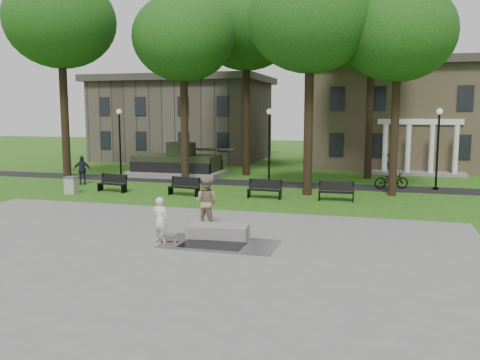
# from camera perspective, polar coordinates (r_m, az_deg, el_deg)

# --- Properties ---
(ground) EXTENTS (120.00, 120.00, 0.00)m
(ground) POSITION_cam_1_polar(r_m,az_deg,el_deg) (20.98, -5.35, -4.88)
(ground) COLOR #215113
(ground) RESTS_ON ground
(plaza) EXTENTS (22.00, 16.00, 0.02)m
(plaza) POSITION_cam_1_polar(r_m,az_deg,el_deg) (16.56, -11.62, -8.42)
(plaza) COLOR gray
(plaza) RESTS_ON ground
(footpath) EXTENTS (44.00, 2.60, 0.01)m
(footpath) POSITION_cam_1_polar(r_m,az_deg,el_deg) (32.29, 2.28, -0.39)
(footpath) COLOR black
(footpath) RESTS_ON ground
(building_right) EXTENTS (17.00, 12.00, 8.60)m
(building_right) POSITION_cam_1_polar(r_m,az_deg,el_deg) (45.18, 19.12, 7.03)
(building_right) COLOR #9E8460
(building_right) RESTS_ON ground
(building_left) EXTENTS (15.00, 10.00, 7.20)m
(building_left) POSITION_cam_1_polar(r_m,az_deg,el_deg) (49.17, -6.35, 6.56)
(building_left) COLOR #4C443D
(building_left) RESTS_ON ground
(tree_0) EXTENTS (6.80, 6.80, 12.97)m
(tree_0) POSITION_cam_1_polar(r_m,az_deg,el_deg) (34.56, -19.52, 16.40)
(tree_0) COLOR black
(tree_0) RESTS_ON ground
(tree_1) EXTENTS (6.20, 6.20, 11.63)m
(tree_1) POSITION_cam_1_polar(r_m,az_deg,el_deg) (32.19, -6.39, 15.52)
(tree_1) COLOR black
(tree_1) RESTS_ON ground
(tree_2) EXTENTS (6.60, 6.60, 12.16)m
(tree_2) POSITION_cam_1_polar(r_m,az_deg,el_deg) (28.27, 7.90, 17.33)
(tree_2) COLOR black
(tree_2) RESTS_ON ground
(tree_3) EXTENTS (6.00, 6.00, 11.19)m
(tree_3) POSITION_cam_1_polar(r_m,az_deg,el_deg) (28.89, 17.37, 15.41)
(tree_3) COLOR black
(tree_3) RESTS_ON ground
(tree_4) EXTENTS (7.20, 7.20, 13.50)m
(tree_4) POSITION_cam_1_polar(r_m,az_deg,el_deg) (36.79, 0.71, 16.84)
(tree_4) COLOR black
(tree_4) RESTS_ON ground
(tree_5) EXTENTS (6.40, 6.40, 12.44)m
(tree_5) POSITION_cam_1_polar(r_m,az_deg,el_deg) (35.98, 14.64, 15.64)
(tree_5) COLOR black
(tree_5) RESTS_ON ground
(lamp_left) EXTENTS (0.36, 0.36, 4.73)m
(lamp_left) POSITION_cam_1_polar(r_m,az_deg,el_deg) (35.93, -13.35, 4.70)
(lamp_left) COLOR black
(lamp_left) RESTS_ON ground
(lamp_mid) EXTENTS (0.36, 0.36, 4.73)m
(lamp_mid) POSITION_cam_1_polar(r_m,az_deg,el_deg) (32.20, 3.30, 4.56)
(lamp_mid) COLOR black
(lamp_mid) RESTS_ON ground
(lamp_right) EXTENTS (0.36, 0.36, 4.73)m
(lamp_right) POSITION_cam_1_polar(r_m,az_deg,el_deg) (31.61, 21.34, 3.99)
(lamp_right) COLOR black
(lamp_right) RESTS_ON ground
(tank_monument) EXTENTS (7.45, 3.40, 2.40)m
(tank_monument) POSITION_cam_1_polar(r_m,az_deg,el_deg) (36.07, -7.00, 1.77)
(tank_monument) COLOR gray
(tank_monument) RESTS_ON ground
(puddle) EXTENTS (2.20, 1.20, 0.00)m
(puddle) POSITION_cam_1_polar(r_m,az_deg,el_deg) (17.57, -3.10, -7.29)
(puddle) COLOR black
(puddle) RESTS_ON plaza
(concrete_block) EXTENTS (2.29, 1.21, 0.45)m
(concrete_block) POSITION_cam_1_polar(r_m,az_deg,el_deg) (18.56, -2.49, -5.75)
(concrete_block) COLOR gray
(concrete_block) RESTS_ON plaza
(skateboard) EXTENTS (0.81, 0.39, 0.07)m
(skateboard) POSITION_cam_1_polar(r_m,az_deg,el_deg) (18.12, -8.13, -6.78)
(skateboard) COLOR brown
(skateboard) RESTS_ON plaza
(skateboarder) EXTENTS (0.62, 0.43, 1.61)m
(skateboarder) POSITION_cam_1_polar(r_m,az_deg,el_deg) (17.94, -8.95, -4.42)
(skateboarder) COLOR silver
(skateboarder) RESTS_ON plaza
(friend_watching) EXTENTS (1.07, 0.90, 1.98)m
(friend_watching) POSITION_cam_1_polar(r_m,az_deg,el_deg) (20.07, -3.80, -2.50)
(friend_watching) COLOR #957E60
(friend_watching) RESTS_ON plaza
(pedestrian_walker) EXTENTS (1.15, 0.84, 1.81)m
(pedestrian_walker) POSITION_cam_1_polar(r_m,az_deg,el_deg) (33.34, -17.33, 1.07)
(pedestrian_walker) COLOR #21232C
(pedestrian_walker) RESTS_ON ground
(cyclist) EXTENTS (2.14, 1.35, 2.22)m
(cyclist) POSITION_cam_1_polar(r_m,az_deg,el_deg) (31.35, 16.65, 0.70)
(cyclist) COLOR black
(cyclist) RESTS_ON ground
(park_bench_0) EXTENTS (1.85, 0.83, 1.00)m
(park_bench_0) POSITION_cam_1_polar(r_m,az_deg,el_deg) (29.90, -14.10, -0.28)
(park_bench_0) COLOR black
(park_bench_0) RESTS_ON ground
(park_bench_1) EXTENTS (1.85, 0.82, 1.00)m
(park_bench_1) POSITION_cam_1_polar(r_m,az_deg,el_deg) (27.86, -6.26, -0.66)
(park_bench_1) COLOR black
(park_bench_1) RESTS_ON ground
(park_bench_2) EXTENTS (1.81, 0.58, 1.00)m
(park_bench_2) POSITION_cam_1_polar(r_m,az_deg,el_deg) (26.80, 2.80, -0.96)
(park_bench_2) COLOR black
(park_bench_2) RESTS_ON ground
(park_bench_3) EXTENTS (1.82, 0.60, 1.00)m
(park_bench_3) POSITION_cam_1_polar(r_m,az_deg,el_deg) (26.49, 10.77, -1.19)
(park_bench_3) COLOR black
(park_bench_3) RESTS_ON ground
(trash_bin) EXTENTS (0.70, 0.70, 0.96)m
(trash_bin) POSITION_cam_1_polar(r_m,az_deg,el_deg) (29.82, -18.39, -0.53)
(trash_bin) COLOR #B2AB92
(trash_bin) RESTS_ON ground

